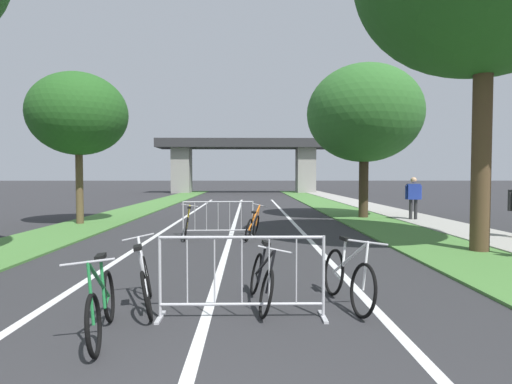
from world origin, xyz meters
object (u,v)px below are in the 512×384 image
at_px(tree_left_oak_mid, 78,114).
at_px(tree_right_pine_near, 364,114).
at_px(bicycle_silver_1, 146,282).
at_px(pedestrian_strolling, 413,194).
at_px(crowd_barrier_second, 218,219).
at_px(bicycle_yellow_4, 187,225).
at_px(bicycle_orange_3, 253,227).
at_px(bicycle_green_2, 102,305).
at_px(crowd_barrier_nearest, 242,278).
at_px(bicycle_white_0, 347,278).
at_px(bicycle_black_5, 261,279).

distance_m(tree_left_oak_mid, tree_right_pine_near, 11.28).
relative_size(bicycle_silver_1, pedestrian_strolling, 0.94).
height_order(crowd_barrier_second, bicycle_silver_1, crowd_barrier_second).
bearing_deg(bicycle_silver_1, pedestrian_strolling, 38.65).
distance_m(tree_left_oak_mid, bicycle_yellow_4, 6.66).
distance_m(bicycle_orange_3, pedestrian_strolling, 7.85).
bearing_deg(tree_left_oak_mid, bicycle_green_2, -66.42).
relative_size(crowd_barrier_nearest, crowd_barrier_second, 0.99).
height_order(bicycle_green_2, bicycle_orange_3, bicycle_orange_3).
bearing_deg(bicycle_white_0, tree_right_pine_near, -116.45).
height_order(bicycle_yellow_4, bicycle_black_5, bicycle_yellow_4).
relative_size(bicycle_green_2, bicycle_yellow_4, 0.93).
height_order(tree_left_oak_mid, bicycle_green_2, tree_left_oak_mid).
bearing_deg(bicycle_yellow_4, bicycle_white_0, -69.60).
height_order(tree_right_pine_near, crowd_barrier_nearest, tree_right_pine_near).
relative_size(bicycle_white_0, bicycle_orange_3, 1.03).
bearing_deg(bicycle_silver_1, bicycle_white_0, -12.35).
xyz_separation_m(bicycle_white_0, pedestrian_strolling, (5.15, 10.36, 0.68)).
relative_size(crowd_barrier_second, bicycle_orange_3, 1.30).
bearing_deg(tree_left_oak_mid, crowd_barrier_second, -29.13).
distance_m(bicycle_silver_1, bicycle_orange_3, 6.18).
xyz_separation_m(crowd_barrier_nearest, bicycle_silver_1, (-1.31, 0.41, -0.15)).
relative_size(crowd_barrier_second, bicycle_yellow_4, 1.23).
distance_m(tree_right_pine_near, bicycle_silver_1, 13.79).
xyz_separation_m(tree_right_pine_near, bicycle_yellow_4, (-6.64, -5.44, -4.03)).
height_order(bicycle_silver_1, bicycle_yellow_4, bicycle_yellow_4).
height_order(tree_left_oak_mid, crowd_barrier_second, tree_left_oak_mid).
xyz_separation_m(tree_left_oak_mid, pedestrian_strolling, (12.75, 0.94, -2.98)).
height_order(bicycle_green_2, bicycle_black_5, bicycle_green_2).
bearing_deg(bicycle_black_5, tree_right_pine_near, -118.16).
height_order(crowd_barrier_nearest, bicycle_silver_1, crowd_barrier_nearest).
bearing_deg(tree_right_pine_near, bicycle_silver_1, -118.35).
xyz_separation_m(tree_right_pine_near, bicycle_orange_3, (-4.75, -5.60, -4.05)).
height_order(tree_left_oak_mid, pedestrian_strolling, tree_left_oak_mid).
bearing_deg(bicycle_white_0, bicycle_green_2, 9.98).
bearing_deg(bicycle_silver_1, bicycle_yellow_4, 79.40).
bearing_deg(bicycle_silver_1, bicycle_orange_3, 61.73).
bearing_deg(crowd_barrier_second, bicycle_white_0, -70.50).
xyz_separation_m(bicycle_white_0, bicycle_black_5, (-1.20, 0.02, -0.03)).
bearing_deg(bicycle_yellow_4, bicycle_silver_1, -93.48).
xyz_separation_m(tree_left_oak_mid, tree_right_pine_near, (11.08, 2.09, 0.37)).
bearing_deg(bicycle_green_2, pedestrian_strolling, -136.34).
height_order(tree_right_pine_near, bicycle_white_0, tree_right_pine_near).
bearing_deg(tree_right_pine_near, bicycle_green_2, -117.33).
relative_size(bicycle_orange_3, pedestrian_strolling, 0.94).
relative_size(crowd_barrier_second, bicycle_black_5, 1.27).
bearing_deg(pedestrian_strolling, bicycle_green_2, 61.92).
bearing_deg(pedestrian_strolling, tree_left_oak_mid, 11.67).
bearing_deg(bicycle_white_0, bicycle_silver_1, -7.75).
height_order(crowd_barrier_nearest, crowd_barrier_second, same).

